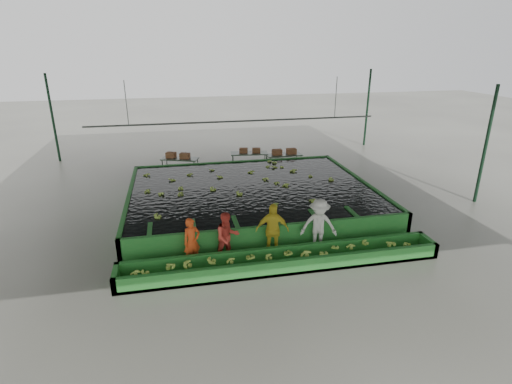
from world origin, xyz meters
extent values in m
plane|color=gray|center=(0.00, 0.00, 0.00)|extent=(80.00, 80.00, 0.00)
cube|color=slate|center=(0.00, 0.00, 5.00)|extent=(20.00, 22.00, 0.04)
cube|color=black|center=(0.00, 1.50, 0.85)|extent=(9.70, 7.70, 0.00)
cylinder|color=#59605B|center=(0.00, 5.00, 3.00)|extent=(0.08, 0.08, 14.00)
cylinder|color=#59605B|center=(-5.00, 5.00, 4.00)|extent=(0.04, 0.04, 2.00)
cylinder|color=#59605B|center=(5.00, 5.00, 4.00)|extent=(0.04, 0.04, 2.00)
imported|color=#DA4718|center=(-2.71, -2.80, 0.77)|extent=(0.66, 0.56, 1.54)
imported|color=red|center=(-1.61, -2.80, 0.82)|extent=(0.91, 0.78, 1.63)
imported|color=gold|center=(-0.16, -2.80, 0.91)|extent=(1.12, 0.60, 1.82)
imported|color=beige|center=(1.40, -2.80, 0.92)|extent=(1.32, 0.97, 1.84)
camera|label=1|loc=(-3.04, -13.95, 6.47)|focal=28.00mm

